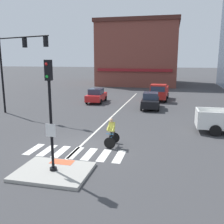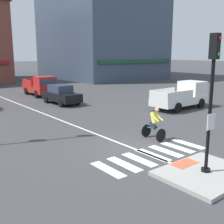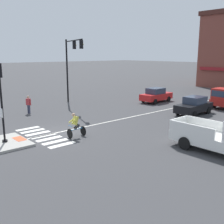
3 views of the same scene
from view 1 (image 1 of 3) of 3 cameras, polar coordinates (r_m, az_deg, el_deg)
The scene contains 18 objects.
ground_plane at distance 15.01m, azimuth -6.80°, elevation -7.64°, with size 300.00×300.00×0.00m, color #3D3D3F.
traffic_island at distance 11.87m, azimuth -12.99°, elevation -12.89°, with size 3.22×2.54×0.15m, color #A3A099.
tactile_pad_front at distance 12.60m, azimuth -11.14°, elevation -10.93°, with size 1.10×0.60×0.01m, color #DB5B38.
signal_pole at distance 10.98m, azimuth -13.72°, elevation 1.30°, with size 0.44×0.38×4.80m.
crosswalk_stripe_a at distance 15.10m, azimuth -17.10°, elevation -7.97°, with size 0.44×1.80×0.01m, color silver.
crosswalk_stripe_b at distance 14.72m, azimuth -14.32°, elevation -8.33°, with size 0.44×1.80×0.01m, color silver.
crosswalk_stripe_c at distance 14.37m, azimuth -11.39°, elevation -8.68°, with size 0.44×1.80×0.01m, color silver.
crosswalk_stripe_d at distance 14.06m, azimuth -8.32°, elevation -9.03°, with size 0.44×1.80×0.01m, color silver.
crosswalk_stripe_e at distance 13.80m, azimuth -5.12°, elevation -9.37°, with size 0.44×1.80×0.01m, color silver.
crosswalk_stripe_f at distance 13.58m, azimuth -1.79°, elevation -9.68°, with size 0.44×1.80×0.01m, color silver.
crosswalk_stripe_g at distance 13.40m, azimuth 1.64°, elevation -9.98°, with size 0.44×1.80×0.01m, color silver.
lane_centre_line at distance 24.33m, azimuth 1.05°, elevation -0.02°, with size 0.14×28.00×0.01m, color silver.
traffic_light_mast at distance 24.20m, azimuth -21.05°, elevation 10.86°, with size 5.92×2.08×7.03m.
building_corner_right at distance 53.85m, azimuth 6.33°, elevation 12.87°, with size 15.23×16.91×12.14m.
car_red_westbound_distant at distance 29.82m, azimuth -3.53°, elevation 3.71°, with size 1.98×4.17×1.64m.
car_black_eastbound_far at distance 26.30m, azimuth 8.65°, elevation 2.52°, with size 1.97×4.16×1.64m.
pickup_truck_red_eastbound_distant at distance 31.63m, azimuth 10.53°, elevation 4.31°, with size 2.22×5.18×2.08m.
cyclist at distance 14.69m, azimuth -0.06°, elevation -4.43°, with size 0.69×1.11×1.68m.
Camera 1 is at (4.94, -13.28, 4.96)m, focal length 40.74 mm.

